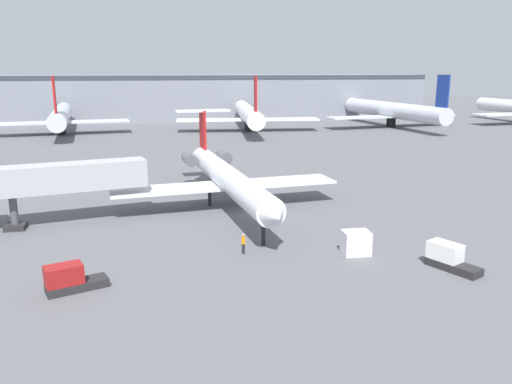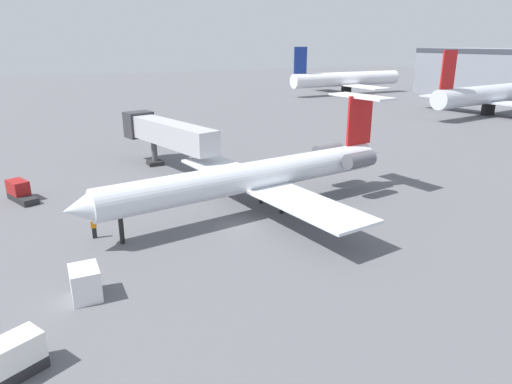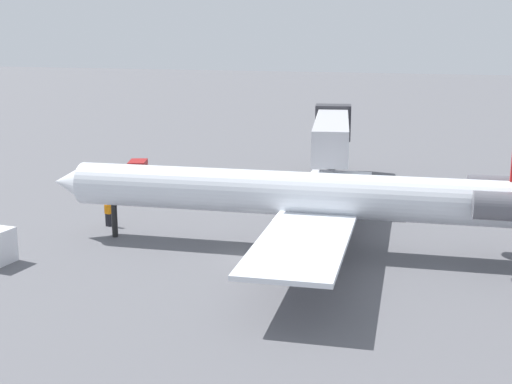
{
  "view_description": "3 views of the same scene",
  "coord_description": "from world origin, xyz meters",
  "px_view_note": "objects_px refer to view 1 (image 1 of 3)",
  "views": [
    {
      "loc": [
        -9.2,
        -49.44,
        14.49
      ],
      "look_at": [
        0.29,
        -1.86,
        2.69
      ],
      "focal_mm": 35.49,
      "sensor_mm": 36.0,
      "label": 1
    },
    {
      "loc": [
        32.03,
        -15.66,
        14.47
      ],
      "look_at": [
        0.96,
        0.8,
        2.93
      ],
      "focal_mm": 32.08,
      "sensor_mm": 36.0,
      "label": 2
    },
    {
      "loc": [
        35.48,
        12.12,
        12.28
      ],
      "look_at": [
        -0.31,
        -0.32,
        3.65
      ],
      "focal_mm": 48.25,
      "sensor_mm": 36.0,
      "label": 3
    }
  ],
  "objects_px": {
    "baggage_tug_trailing": "(70,279)",
    "baggage_tug_lead": "(449,258)",
    "cargo_container_uld": "(356,243)",
    "parked_airliner_west_mid": "(61,116)",
    "ground_crew_marshaller": "(243,243)",
    "regional_jet": "(226,176)",
    "parked_airliner_centre": "(248,114)",
    "jet_bridge": "(41,180)",
    "parked_airliner_east_mid": "(392,111)"
  },
  "relations": [
    {
      "from": "parked_airliner_centre",
      "to": "parked_airliner_east_mid",
      "type": "height_order",
      "value": "parked_airliner_east_mid"
    },
    {
      "from": "regional_jet",
      "to": "parked_airliner_east_mid",
      "type": "distance_m",
      "value": 86.01
    },
    {
      "from": "baggage_tug_lead",
      "to": "parked_airliner_centre",
      "type": "relative_size",
      "value": 0.1
    },
    {
      "from": "jet_bridge",
      "to": "baggage_tug_trailing",
      "type": "xyz_separation_m",
      "value": [
        4.55,
        -15.73,
        -3.63
      ]
    },
    {
      "from": "cargo_container_uld",
      "to": "baggage_tug_lead",
      "type": "bearing_deg",
      "value": -36.51
    },
    {
      "from": "jet_bridge",
      "to": "parked_airliner_centre",
      "type": "relative_size",
      "value": 0.43
    },
    {
      "from": "baggage_tug_trailing",
      "to": "baggage_tug_lead",
      "type": "bearing_deg",
      "value": -2.85
    },
    {
      "from": "ground_crew_marshaller",
      "to": "cargo_container_uld",
      "type": "xyz_separation_m",
      "value": [
        8.83,
        -1.92,
        0.11
      ]
    },
    {
      "from": "baggage_tug_lead",
      "to": "parked_airliner_west_mid",
      "type": "bearing_deg",
      "value": 115.07
    },
    {
      "from": "jet_bridge",
      "to": "ground_crew_marshaller",
      "type": "distance_m",
      "value": 20.7
    },
    {
      "from": "ground_crew_marshaller",
      "to": "regional_jet",
      "type": "bearing_deg",
      "value": 87.49
    },
    {
      "from": "regional_jet",
      "to": "jet_bridge",
      "type": "bearing_deg",
      "value": -168.97
    },
    {
      "from": "cargo_container_uld",
      "to": "parked_airliner_west_mid",
      "type": "xyz_separation_m",
      "value": [
        -36.13,
        85.12,
        3.23
      ]
    },
    {
      "from": "jet_bridge",
      "to": "cargo_container_uld",
      "type": "xyz_separation_m",
      "value": [
        25.99,
        -12.91,
        -3.51
      ]
    },
    {
      "from": "baggage_tug_trailing",
      "to": "cargo_container_uld",
      "type": "relative_size",
      "value": 1.93
    },
    {
      "from": "cargo_container_uld",
      "to": "parked_airliner_east_mid",
      "type": "distance_m",
      "value": 95.5
    },
    {
      "from": "parked_airliner_west_mid",
      "to": "parked_airliner_east_mid",
      "type": "bearing_deg",
      "value": -0.35
    },
    {
      "from": "ground_crew_marshaller",
      "to": "parked_airliner_east_mid",
      "type": "height_order",
      "value": "parked_airliner_east_mid"
    },
    {
      "from": "baggage_tug_lead",
      "to": "cargo_container_uld",
      "type": "xyz_separation_m",
      "value": [
        -5.64,
        4.17,
        0.12
      ]
    },
    {
      "from": "parked_airliner_centre",
      "to": "parked_airliner_east_mid",
      "type": "distance_m",
      "value": 37.7
    },
    {
      "from": "ground_crew_marshaller",
      "to": "cargo_container_uld",
      "type": "distance_m",
      "value": 9.04
    },
    {
      "from": "parked_airliner_west_mid",
      "to": "parked_airliner_centre",
      "type": "relative_size",
      "value": 0.88
    },
    {
      "from": "ground_crew_marshaller",
      "to": "parked_airliner_west_mid",
      "type": "height_order",
      "value": "parked_airliner_west_mid"
    },
    {
      "from": "cargo_container_uld",
      "to": "parked_airliner_east_mid",
      "type": "height_order",
      "value": "parked_airliner_east_mid"
    },
    {
      "from": "parked_airliner_centre",
      "to": "parked_airliner_east_mid",
      "type": "xyz_separation_m",
      "value": [
        37.68,
        1.38,
        0.08
      ]
    },
    {
      "from": "cargo_container_uld",
      "to": "parked_airliner_centre",
      "type": "bearing_deg",
      "value": 85.57
    },
    {
      "from": "baggage_tug_lead",
      "to": "parked_airliner_west_mid",
      "type": "relative_size",
      "value": 0.12
    },
    {
      "from": "ground_crew_marshaller",
      "to": "cargo_container_uld",
      "type": "height_order",
      "value": "cargo_container_uld"
    },
    {
      "from": "baggage_tug_trailing",
      "to": "parked_airliner_east_mid",
      "type": "relative_size",
      "value": 0.1
    },
    {
      "from": "jet_bridge",
      "to": "parked_airliner_west_mid",
      "type": "bearing_deg",
      "value": 98.0
    },
    {
      "from": "cargo_container_uld",
      "to": "parked_airliner_east_mid",
      "type": "bearing_deg",
      "value": 62.46
    },
    {
      "from": "baggage_tug_trailing",
      "to": "parked_airliner_centre",
      "type": "height_order",
      "value": "parked_airliner_centre"
    },
    {
      "from": "cargo_container_uld",
      "to": "jet_bridge",
      "type": "bearing_deg",
      "value": 153.59
    },
    {
      "from": "ground_crew_marshaller",
      "to": "parked_airliner_centre",
      "type": "relative_size",
      "value": 0.04
    },
    {
      "from": "parked_airliner_east_mid",
      "to": "baggage_tug_trailing",
      "type": "bearing_deg",
      "value": -126.86
    },
    {
      "from": "baggage_tug_trailing",
      "to": "parked_airliner_east_mid",
      "type": "distance_m",
      "value": 109.36
    },
    {
      "from": "regional_jet",
      "to": "parked_airliner_centre",
      "type": "bearing_deg",
      "value": 77.64
    },
    {
      "from": "parked_airliner_west_mid",
      "to": "parked_airliner_centre",
      "type": "height_order",
      "value": "parked_airliner_centre"
    },
    {
      "from": "regional_jet",
      "to": "parked_airliner_east_mid",
      "type": "height_order",
      "value": "parked_airliner_east_mid"
    },
    {
      "from": "regional_jet",
      "to": "parked_airliner_east_mid",
      "type": "bearing_deg",
      "value": 52.52
    },
    {
      "from": "parked_airliner_east_mid",
      "to": "regional_jet",
      "type": "bearing_deg",
      "value": -127.48
    },
    {
      "from": "baggage_tug_trailing",
      "to": "parked_airliner_west_mid",
      "type": "distance_m",
      "value": 89.23
    },
    {
      "from": "cargo_container_uld",
      "to": "parked_airliner_east_mid",
      "type": "relative_size",
      "value": 0.05
    },
    {
      "from": "cargo_container_uld",
      "to": "parked_airliner_centre",
      "type": "relative_size",
      "value": 0.05
    },
    {
      "from": "parked_airliner_centre",
      "to": "jet_bridge",
      "type": "bearing_deg",
      "value": -114.76
    },
    {
      "from": "jet_bridge",
      "to": "cargo_container_uld",
      "type": "height_order",
      "value": "jet_bridge"
    },
    {
      "from": "regional_jet",
      "to": "jet_bridge",
      "type": "relative_size",
      "value": 1.84
    },
    {
      "from": "baggage_tug_lead",
      "to": "parked_airliner_centre",
      "type": "height_order",
      "value": "parked_airliner_centre"
    },
    {
      "from": "jet_bridge",
      "to": "parked_airliner_west_mid",
      "type": "relative_size",
      "value": 0.49
    },
    {
      "from": "ground_crew_marshaller",
      "to": "cargo_container_uld",
      "type": "relative_size",
      "value": 0.77
    }
  ]
}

